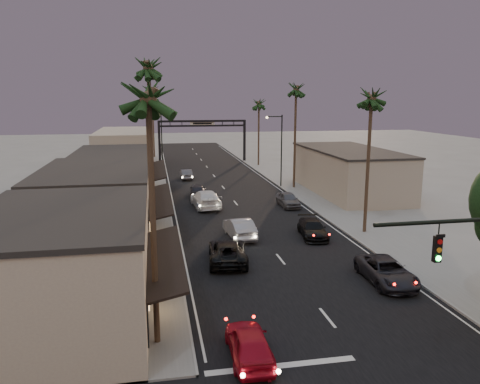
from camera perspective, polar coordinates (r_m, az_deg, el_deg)
name	(u,v)px	position (r m, az deg, el deg)	size (l,w,h in m)	color
ground	(231,197)	(52.87, -1.09, -0.65)	(200.00, 200.00, 0.00)	slate
road	(224,189)	(57.71, -1.91, 0.38)	(14.00, 120.00, 0.02)	black
sidewalk_left	(147,181)	(63.97, -11.31, 1.30)	(5.00, 92.00, 0.12)	slate
sidewalk_right	(283,177)	(66.43, 5.30, 1.85)	(5.00, 92.00, 0.12)	slate
storefront_near	(64,270)	(24.88, -20.63, -8.89)	(8.00, 12.00, 5.50)	tan
storefront_mid	(96,206)	(38.20, -17.10, -1.67)	(8.00, 14.00, 5.50)	gray
storefront_far	(113,176)	(53.88, -15.24, 1.88)	(8.00, 16.00, 5.00)	tan
storefront_dist	(124,149)	(76.56, -13.93, 5.06)	(8.00, 20.00, 6.00)	gray
building_right	(348,172)	(56.39, 13.09, 2.40)	(8.00, 18.00, 5.00)	gray
arch	(202,130)	(81.63, -4.60, 7.52)	(15.20, 0.40, 7.27)	black
streetlight_right	(279,145)	(58.36, 4.82, 5.75)	(2.13, 0.30, 9.00)	black
streetlight_left	(164,138)	(69.26, -9.29, 6.54)	(2.13, 0.30, 9.00)	black
palm_la	(148,89)	(20.00, -11.17, 12.26)	(3.20, 3.20, 13.20)	#38281C
palm_lb	(148,63)	(33.08, -11.14, 15.23)	(3.20, 3.20, 15.20)	#38281C
palm_lc	(150,104)	(47.00, -10.89, 10.50)	(3.20, 3.20, 12.20)	#38281C
palm_ld	(150,87)	(66.01, -10.91, 12.41)	(3.20, 3.20, 14.20)	#38281C
palm_ra	(372,93)	(38.94, 15.78, 11.56)	(3.20, 3.20, 13.20)	#38281C
palm_rb	(296,86)	(57.60, 6.86, 12.70)	(3.20, 3.20, 14.20)	#38281C
palm_rc	(259,101)	(76.92, 2.32, 10.99)	(3.20, 3.20, 12.20)	#38281C
palm_far	(152,95)	(89.00, -10.65, 11.49)	(3.20, 3.20, 13.20)	#38281C
oncoming_red	(249,343)	(21.11, 1.14, -17.94)	(1.72, 4.28, 1.46)	#A00B1B
oncoming_pickup	(228,251)	(32.21, -1.53, -7.26)	(2.51, 5.45, 1.51)	black
oncoming_silver	(239,228)	(37.67, -0.08, -4.39)	(1.70, 4.87, 1.61)	gray
oncoming_white	(206,199)	(48.01, -4.21, -0.85)	(2.48, 6.11, 1.77)	silver
oncoming_dgrey	(197,190)	(53.37, -5.21, 0.20)	(1.69, 4.20, 1.43)	black
oncoming_grey_far	(186,174)	(64.88, -6.57, 2.15)	(1.45, 4.16, 1.37)	#4C4C51
curbside_near	(386,271)	(30.15, 17.42, -9.20)	(2.40, 5.20, 1.45)	black
curbside_black	(313,229)	(38.29, 8.84, -4.44)	(1.93, 4.75, 1.38)	black
curbside_grey	(288,200)	(48.52, 5.89, -0.92)	(1.75, 4.34, 1.48)	#4C4D51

